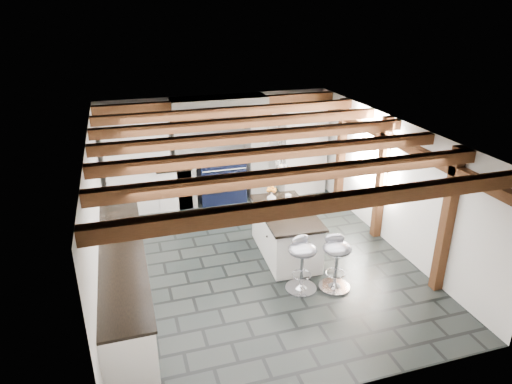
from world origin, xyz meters
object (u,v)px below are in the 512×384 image
object	(u,v)px
range_cooker	(222,180)
bar_stool_near	(336,256)
bar_stool_far	(302,258)
kitchen_island	(285,232)

from	to	relation	value
range_cooker	bar_stool_near	distance (m)	3.92
range_cooker	bar_stool_far	bearing A→B (deg)	-83.96
kitchen_island	range_cooker	bearing A→B (deg)	104.27
bar_stool_far	bar_stool_near	bearing A→B (deg)	-25.54
bar_stool_near	range_cooker	bearing A→B (deg)	117.73
bar_stool_near	bar_stool_far	bearing A→B (deg)	-178.33
bar_stool_far	kitchen_island	bearing A→B (deg)	69.50
kitchen_island	bar_stool_far	xyz separation A→B (m)	(-0.14, -1.08, 0.13)
range_cooker	kitchen_island	size ratio (longest dim) A/B	0.58
range_cooker	bar_stool_far	xyz separation A→B (m)	(0.39, -3.69, 0.09)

